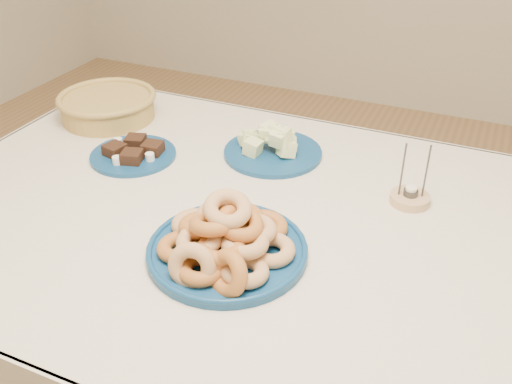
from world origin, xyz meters
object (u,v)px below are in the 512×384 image
Objects in this scene: donut_platter at (226,241)px; candle_holder at (410,197)px; dining_table at (265,255)px; melon_plate at (273,146)px; brownie_plate at (133,153)px; wicker_basket at (108,105)px.

candle_holder reaches higher than donut_platter.
donut_platter is at bearing -96.64° from dining_table.
melon_plate is 0.38m from brownie_plate.
candle_holder is at bearing 49.52° from donut_platter.
donut_platter reaches higher than wicker_basket.
dining_table is at bearing -25.05° from wicker_basket.
dining_table is 0.34m from melon_plate.
dining_table is 10.99× the size of candle_holder.
brownie_plate is 1.59× the size of candle_holder.
melon_plate is 1.27× the size of brownie_plate.
melon_plate is at bearing 109.25° from dining_table.
candle_holder is at bearing -6.42° from wicker_basket.
candle_holder reaches higher than dining_table.
dining_table is 0.47m from brownie_plate.
donut_platter is 1.08× the size of melon_plate.
brownie_plate is at bearing -153.67° from melon_plate.
melon_plate is 0.55m from wicker_basket.
donut_platter reaches higher than melon_plate.
donut_platter is at bearing -33.92° from brownie_plate.
donut_platter is 0.79m from wicker_basket.
dining_table is 0.37m from candle_holder.
donut_platter reaches higher than dining_table.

